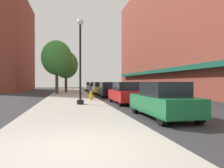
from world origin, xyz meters
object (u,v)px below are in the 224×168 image
Objects in this scene: tree_mid at (66,65)px; car_green at (163,100)px; lamppost at (80,60)px; car_white at (90,86)px; fire_hydrant at (91,95)px; car_blue at (94,87)px; parking_meter_near at (90,88)px; tree_near at (57,58)px; car_red at (125,93)px; car_yellow at (99,88)px; car_black at (108,90)px.

tree_mid reaches higher than car_green.
lamppost is 1.37× the size of car_green.
tree_mid is at bearing -120.07° from car_white.
fire_hydrant is 0.18× the size of car_blue.
tree_near reaches higher than parking_meter_near.
tree_near is 1.65× the size of car_green.
car_red is at bearing -66.24° from tree_near.
car_yellow and car_white have the same top height.
car_black is 1.00× the size of car_blue.
tree_near is 1.65× the size of car_blue.
tree_mid reaches higher than car_yellow.
car_green and car_red have the same top height.
car_black and car_white have the same top height.
car_blue is at bearing 45.82° from tree_near.
car_white reaches higher than fire_hydrant.
car_yellow is at bearing 71.64° from parking_meter_near.
car_red and car_blue have the same top height.
tree_near is at bearing 124.23° from parking_meter_near.
car_blue and car_white have the same top height.
tree_mid reaches higher than car_white.
car_yellow is (0.00, 13.38, 0.00)m from car_red.
parking_meter_near is 0.30× the size of car_green.
fire_hydrant is 12.20m from tree_near.
car_white is at bearing 60.88° from tree_mid.
tree_near is 1.65× the size of car_red.
car_white is (0.00, 25.96, 0.00)m from car_red.
car_red is at bearing -89.21° from car_black.
car_blue is at bearing 90.35° from car_red.
car_white is (0.00, 6.88, 0.00)m from car_blue.
car_red is 1.00× the size of car_blue.
car_green is (2.37, -8.57, 0.29)m from fire_hydrant.
car_green reaches higher than fire_hydrant.
car_blue is (5.78, 5.95, -4.06)m from tree_near.
tree_near is at bearing 99.53° from lamppost.
car_black is at bearing 66.50° from lamppost.
fire_hydrant is at bearing -103.68° from car_yellow.
parking_meter_near is at bearing 104.92° from car_red.
tree_near is 1.65× the size of car_black.
car_white is at bearing 88.37° from car_green.
car_red is (0.00, 6.31, 0.00)m from car_green.
car_black is 18.83m from car_white.
tree_mid is at bearing 99.36° from car_green.
car_blue is (0.00, 5.70, 0.00)m from car_yellow.
parking_meter_near is at bearing 96.41° from car_green.
car_black is at bearing 64.01° from fire_hydrant.
tree_mid is 10.19m from car_white.
tree_near is (-3.41, 10.87, 4.35)m from fire_hydrant.
car_yellow is (0.00, 19.69, 0.00)m from car_green.
fire_hydrant is 5.43m from car_black.
car_black is at bearing -46.08° from tree_near.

